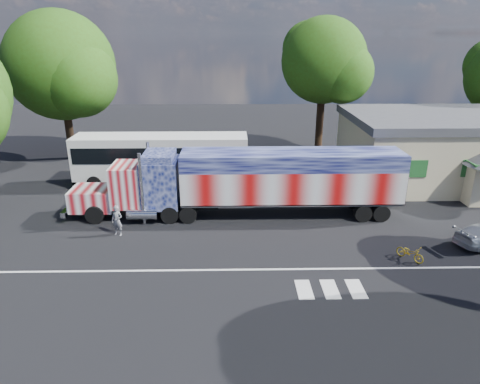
{
  "coord_description": "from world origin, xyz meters",
  "views": [
    {
      "loc": [
        -0.48,
        -21.57,
        11.04
      ],
      "look_at": [
        0.0,
        3.0,
        1.9
      ],
      "focal_mm": 32.0,
      "sensor_mm": 36.0,
      "label": 1
    }
  ],
  "objects_px": {
    "bicycle": "(410,253)",
    "tree_ne_a": "(325,61)",
    "woman": "(117,221)",
    "coach_bus": "(162,159)",
    "semi_truck": "(250,181)",
    "tree_nw_a": "(62,66)"
  },
  "relations": [
    {
      "from": "semi_truck",
      "to": "tree_nw_a",
      "type": "relative_size",
      "value": 1.62
    },
    {
      "from": "coach_bus",
      "to": "tree_ne_a",
      "type": "distance_m",
      "value": 17.72
    },
    {
      "from": "semi_truck",
      "to": "tree_nw_a",
      "type": "xyz_separation_m",
      "value": [
        -15.92,
        13.66,
        6.01
      ]
    },
    {
      "from": "semi_truck",
      "to": "coach_bus",
      "type": "height_order",
      "value": "semi_truck"
    },
    {
      "from": "tree_nw_a",
      "to": "woman",
      "type": "bearing_deg",
      "value": -63.63
    },
    {
      "from": "semi_truck",
      "to": "tree_nw_a",
      "type": "distance_m",
      "value": 21.82
    },
    {
      "from": "semi_truck",
      "to": "tree_nw_a",
      "type": "height_order",
      "value": "tree_nw_a"
    },
    {
      "from": "woman",
      "to": "bicycle",
      "type": "bearing_deg",
      "value": 4.63
    },
    {
      "from": "semi_truck",
      "to": "woman",
      "type": "bearing_deg",
      "value": -160.17
    },
    {
      "from": "woman",
      "to": "tree_ne_a",
      "type": "height_order",
      "value": "tree_ne_a"
    },
    {
      "from": "woman",
      "to": "tree_ne_a",
      "type": "distance_m",
      "value": 24.61
    },
    {
      "from": "tree_nw_a",
      "to": "tree_ne_a",
      "type": "height_order",
      "value": "tree_nw_a"
    },
    {
      "from": "tree_ne_a",
      "to": "tree_nw_a",
      "type": "bearing_deg",
      "value": -176.87
    },
    {
      "from": "semi_truck",
      "to": "coach_bus",
      "type": "bearing_deg",
      "value": 136.06
    },
    {
      "from": "woman",
      "to": "bicycle",
      "type": "distance_m",
      "value": 16.17
    },
    {
      "from": "tree_ne_a",
      "to": "bicycle",
      "type": "bearing_deg",
      "value": -88.26
    },
    {
      "from": "coach_bus",
      "to": "woman",
      "type": "relative_size",
      "value": 7.25
    },
    {
      "from": "woman",
      "to": "tree_nw_a",
      "type": "bearing_deg",
      "value": 132.54
    },
    {
      "from": "tree_ne_a",
      "to": "coach_bus",
      "type": "bearing_deg",
      "value": -148.14
    },
    {
      "from": "bicycle",
      "to": "woman",
      "type": "bearing_deg",
      "value": 130.1
    },
    {
      "from": "bicycle",
      "to": "tree_ne_a",
      "type": "relative_size",
      "value": 0.12
    },
    {
      "from": "coach_bus",
      "to": "woman",
      "type": "xyz_separation_m",
      "value": [
        -1.26,
        -9.07,
        -1.07
      ]
    }
  ]
}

